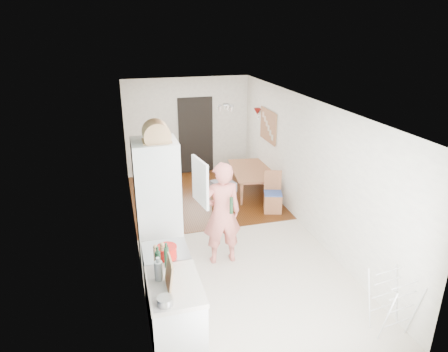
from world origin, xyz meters
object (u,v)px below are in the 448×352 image
stool (223,200)px  drying_rack (392,304)px  dining_chair (273,193)px  dining_table (253,182)px  person (222,205)px

stool → drying_rack: (1.12, -4.05, 0.18)m
stool → dining_chair: bearing=-20.0°
drying_rack → dining_table: bearing=84.3°
person → dining_chair: person is taller
dining_chair → dining_table: bearing=110.2°
person → dining_table: (1.47, 2.65, -0.79)m
dining_chair → drying_rack: (0.13, -3.69, -0.02)m
dining_table → stool: bearing=136.7°
person → dining_chair: bearing=-134.0°
person → dining_chair: 2.23m
dining_chair → drying_rack: 3.69m
stool → drying_rack: bearing=-74.6°
person → stool: (0.53, 1.88, -0.79)m
person → drying_rack: size_ratio=2.49×
person → dining_table: 3.13m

